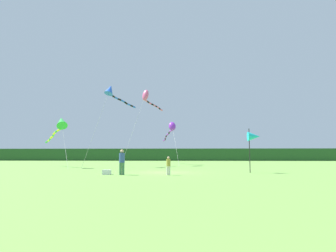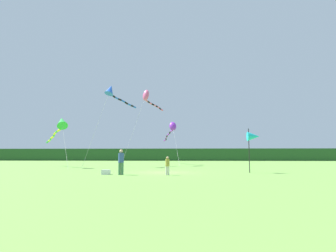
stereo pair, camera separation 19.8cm
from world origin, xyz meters
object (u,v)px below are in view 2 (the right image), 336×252
at_px(kite_purple, 172,129).
at_px(cooler_box, 106,172).
at_px(person_child, 167,165).
at_px(person_adult, 121,161).
at_px(kite_rainbow, 147,97).
at_px(banner_flag_pole, 253,137).
at_px(kite_green, 61,124).
at_px(kite_blue, 112,92).

bearing_deg(kite_purple, cooler_box, -99.85).
bearing_deg(person_child, person_adult, 178.80).
bearing_deg(cooler_box, person_child, -4.45).
height_order(person_adult, person_child, person_adult).
height_order(kite_purple, kite_rainbow, kite_rainbow).
bearing_deg(banner_flag_pole, person_adult, -164.02).
relative_size(person_adult, kite_green, 0.18).
distance_m(person_child, kite_green, 16.13).
bearing_deg(banner_flag_pole, person_child, -156.35).
bearing_deg(person_child, kite_purple, 91.50).
xyz_separation_m(kite_rainbow, kite_blue, (-3.51, -3.96, -0.13)).
bearing_deg(person_adult, kite_green, 130.18).
bearing_deg(person_child, kite_blue, 118.87).
bearing_deg(kite_rainbow, banner_flag_pole, -54.94).
xyz_separation_m(person_child, kite_green, (-11.76, 10.34, 3.85)).
xyz_separation_m(person_child, kite_purple, (-0.55, 21.09, 4.32)).
bearing_deg(person_adult, cooler_box, 166.41).
xyz_separation_m(banner_flag_pole, kite_rainbow, (-9.70, 13.82, 5.92)).
relative_size(cooler_box, kite_green, 0.06).
bearing_deg(kite_rainbow, person_child, -78.27).
bearing_deg(person_adult, kite_blue, 107.11).
relative_size(cooler_box, kite_purple, 0.05).
xyz_separation_m(cooler_box, kite_rainbow, (0.72, 16.24, 8.41)).
height_order(person_adult, kite_rainbow, kite_rainbow).
bearing_deg(person_child, kite_green, 138.69).
distance_m(kite_purple, kite_blue, 11.17).
bearing_deg(kite_green, cooler_box, -52.79).
height_order(cooler_box, banner_flag_pole, banner_flag_pole).
bearing_deg(kite_green, kite_rainbow, 36.81).
bearing_deg(cooler_box, kite_rainbow, 87.46).
bearing_deg(cooler_box, kite_blue, 102.80).
relative_size(person_child, cooler_box, 2.25).
xyz_separation_m(person_adult, kite_rainbow, (-0.35, 16.50, 7.64)).
relative_size(kite_purple, kite_rainbow, 1.16).
relative_size(person_adult, kite_blue, 0.18).
bearing_deg(kite_blue, kite_purple, 52.99).
bearing_deg(banner_flag_pole, kite_blue, 143.26).
relative_size(cooler_box, kite_rainbow, 0.06).
bearing_deg(person_adult, kite_rainbow, 91.22).
bearing_deg(kite_rainbow, person_adult, -88.78).
relative_size(kite_green, kite_blue, 0.99).
bearing_deg(kite_blue, kite_green, -154.81).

